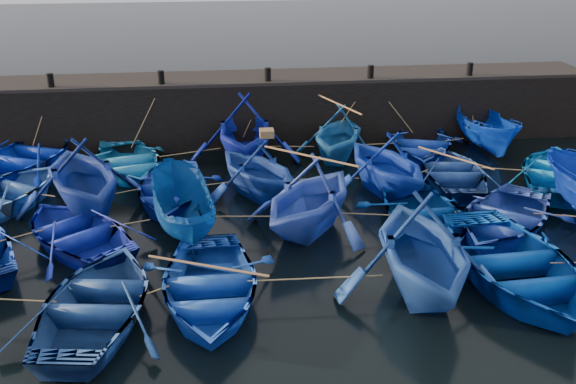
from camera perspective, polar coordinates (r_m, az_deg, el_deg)
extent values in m
plane|color=black|center=(16.81, 1.32, -6.43)|extent=(120.00, 120.00, 0.00)
cube|color=black|center=(26.04, -1.95, 7.35)|extent=(26.00, 2.50, 2.50)
cube|color=black|center=(25.72, -1.99, 10.16)|extent=(26.00, 2.50, 0.12)
cylinder|color=black|center=(25.37, -20.36, 9.30)|extent=(0.24, 0.24, 0.50)
cylinder|color=black|center=(24.75, -11.21, 9.98)|extent=(0.24, 0.24, 0.50)
cylinder|color=black|center=(24.78, -1.81, 10.41)|extent=(0.24, 0.24, 0.50)
cylinder|color=black|center=(25.44, 7.36, 10.56)|extent=(0.24, 0.24, 0.50)
cylinder|color=black|center=(26.69, 15.86, 10.47)|extent=(0.24, 0.24, 0.50)
imported|color=#04229F|center=(24.52, -22.39, 2.90)|extent=(5.71, 6.48, 1.11)
imported|color=blue|center=(23.27, -14.04, 2.72)|extent=(4.40, 5.27, 0.94)
imported|color=#0E1E99|center=(23.53, -3.90, 5.65)|extent=(4.42, 5.05, 2.54)
imported|color=blue|center=(23.79, 4.49, 5.26)|extent=(4.65, 4.96, 2.10)
imported|color=#103096|center=(24.81, 11.82, 4.20)|extent=(4.49, 5.35, 0.95)
imported|color=#0330BD|center=(25.85, 17.22, 5.22)|extent=(1.72, 4.29, 1.64)
imported|color=navy|center=(20.23, -17.80, 1.55)|extent=(5.51, 5.88, 2.48)
imported|color=#152FAF|center=(20.47, -10.40, 0.22)|extent=(3.41, 4.63, 0.93)
imported|color=navy|center=(20.45, -2.70, 2.20)|extent=(4.81, 5.00, 2.02)
imported|color=#1136C3|center=(20.96, 8.77, 2.70)|extent=(4.65, 5.02, 2.17)
imported|color=navy|center=(22.36, 14.48, 1.80)|extent=(3.76, 4.81, 0.91)
imported|color=blue|center=(23.38, 22.80, 1.72)|extent=(5.24, 5.80, 0.99)
imported|color=navy|center=(18.39, -18.24, -3.32)|extent=(5.23, 5.49, 0.93)
imported|color=navy|center=(18.15, -9.43, -1.50)|extent=(2.33, 4.50, 1.66)
imported|color=blue|center=(18.00, 1.91, -0.31)|extent=(5.60, 5.72, 2.29)
imported|color=navy|center=(18.73, 12.01, -2.08)|extent=(3.33, 4.65, 0.96)
imported|color=#1F3C93|center=(19.24, 18.59, -2.12)|extent=(5.62, 5.72, 0.97)
imported|color=navy|center=(14.98, -16.47, -9.31)|extent=(4.06, 5.18, 0.98)
imported|color=blue|center=(15.05, -7.09, -8.26)|extent=(3.42, 4.77, 0.99)
imported|color=#1D4A9E|center=(15.29, 11.83, -4.77)|extent=(4.33, 4.96, 2.52)
imported|color=#033B9D|center=(16.57, 19.56, -6.06)|extent=(4.25, 5.77, 1.16)
cube|color=brown|center=(20.10, -1.90, 5.25)|extent=(0.44, 0.42, 0.24)
cylinder|color=tan|center=(23.82, -18.34, 2.90)|extent=(1.86, 0.62, 0.04)
cylinder|color=tan|center=(23.40, -8.90, 3.47)|extent=(2.37, 0.76, 0.04)
cylinder|color=tan|center=(23.79, 0.32, 4.07)|extent=(1.65, 0.27, 0.04)
cylinder|color=tan|center=(24.31, 8.21, 4.26)|extent=(1.44, 0.06, 0.04)
cylinder|color=tan|center=(25.33, 14.55, 4.51)|extent=(0.81, 0.27, 0.04)
cylinder|color=tan|center=(20.98, -21.15, -0.20)|extent=(0.96, 0.46, 0.04)
cylinder|color=tan|center=(20.42, -14.00, 0.09)|extent=(0.76, 0.36, 0.04)
cylinder|color=tan|center=(20.48, -6.53, 0.72)|extent=(0.99, 0.23, 0.04)
cylinder|color=tan|center=(20.78, 3.08, 1.18)|extent=(2.37, 0.20, 0.04)
cylinder|color=tan|center=(21.71, 11.67, 1.69)|extent=(0.69, 0.49, 0.04)
cylinder|color=tan|center=(22.78, 18.76, 1.94)|extent=(1.64, 0.54, 0.04)
cylinder|color=tan|center=(18.45, -22.70, -3.61)|extent=(1.02, 0.60, 0.04)
cylinder|color=tan|center=(18.26, -13.83, -2.70)|extent=(1.05, 0.35, 0.04)
cylinder|color=tan|center=(18.16, -3.75, -2.17)|extent=(1.78, 0.24, 0.04)
cylinder|color=tan|center=(18.40, 7.02, -1.96)|extent=(1.49, 0.37, 0.04)
cylinder|color=tan|center=(18.93, 15.37, -1.92)|extent=(0.43, 0.38, 0.04)
cylinder|color=tan|center=(19.74, 22.72, -1.89)|extent=(1.17, 0.39, 0.04)
cylinder|color=tan|center=(15.67, -24.10, -8.69)|extent=(2.45, 0.53, 0.04)
cylinder|color=tan|center=(14.93, -11.78, -8.62)|extent=(0.63, 0.40, 0.04)
cylinder|color=tan|center=(15.12, 2.46, -7.66)|extent=(3.18, 0.16, 0.04)
cylinder|color=tan|center=(16.07, 15.70, -6.61)|extent=(0.62, 0.12, 0.04)
cylinder|color=tan|center=(25.45, -21.05, 6.24)|extent=(0.89, 0.53, 2.09)
cylinder|color=tan|center=(24.51, -12.47, 6.63)|extent=(1.24, 1.12, 2.09)
cylinder|color=tan|center=(24.79, -2.91, 7.33)|extent=(1.07, 0.39, 2.09)
cylinder|color=tan|center=(25.19, 5.66, 7.51)|extent=(1.62, 0.63, 2.09)
cylinder|color=tan|center=(25.60, 9.23, 7.57)|extent=(1.69, 0.60, 2.09)
cylinder|color=tan|center=(26.79, 16.03, 7.67)|extent=(0.31, 0.37, 2.08)
cylinder|color=#99724C|center=(23.48, 4.57, 7.77)|extent=(1.08, 2.84, 0.06)
cylinder|color=#99724C|center=(22.19, 14.61, 2.97)|extent=(1.77, 2.49, 0.06)
cylinder|color=#99724C|center=(17.57, 1.96, 3.21)|extent=(2.34, 1.97, 0.06)
cylinder|color=#99724C|center=(14.78, -7.19, -6.52)|extent=(2.74, 1.32, 0.06)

